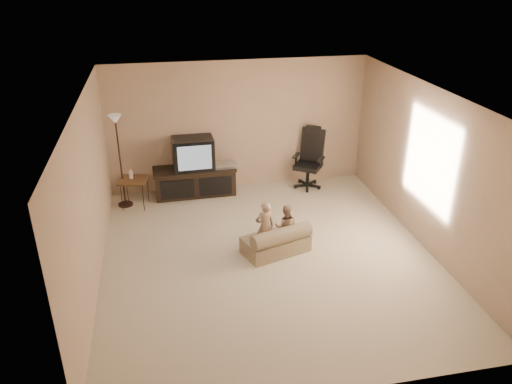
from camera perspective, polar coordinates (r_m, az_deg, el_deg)
floor at (r=7.78m, az=1.42°, el=-7.35°), size 5.50×5.50×0.00m
room_shell at (r=7.07m, az=1.54°, el=3.07°), size 5.50×5.50×5.50m
tv_stand at (r=9.64m, az=-7.02°, el=2.38°), size 1.61×0.62×1.14m
office_chair at (r=9.98m, az=6.11°, el=2.99°), size 0.78×0.78×1.21m
side_table at (r=9.33m, az=-13.85°, el=1.34°), size 0.58×0.58×0.73m
floor_lamp at (r=9.14m, az=-15.52°, el=5.67°), size 0.27×0.27×1.74m
child_sofa at (r=7.77m, az=2.44°, el=-5.69°), size 1.12×0.84×0.49m
toddler_left at (r=7.71m, az=1.01°, el=-4.00°), size 0.33×0.25×0.84m
toddler_right at (r=7.83m, az=3.42°, el=-3.97°), size 0.40×0.28×0.75m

